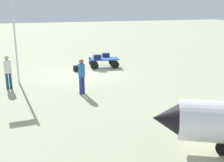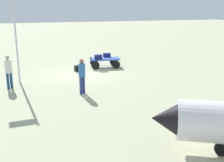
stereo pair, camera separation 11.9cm
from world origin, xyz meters
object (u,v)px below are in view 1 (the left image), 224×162
(luggage_cart, at_px, (103,61))
(suitcase_grey, at_px, (106,55))
(worker_lead, at_px, (82,74))
(flagpole, at_px, (12,23))
(worker_trailing, at_px, (8,69))
(suitcase_olive, at_px, (97,57))
(suitcase_dark, at_px, (78,68))

(luggage_cart, relative_size, suitcase_grey, 3.97)
(worker_lead, bearing_deg, flagpole, -48.29)
(worker_trailing, bearing_deg, suitcase_olive, -152.32)
(suitcase_olive, distance_m, suitcase_grey, 1.16)
(suitcase_dark, distance_m, flagpole, 5.35)
(luggage_cart, height_order, worker_lead, worker_lead)
(suitcase_dark, bearing_deg, suitcase_olive, -170.21)
(suitcase_olive, height_order, suitcase_grey, suitcase_olive)
(luggage_cart, relative_size, suitcase_dark, 3.65)
(suitcase_grey, xyz_separation_m, worker_trailing, (6.72, 3.82, 0.26))
(suitcase_dark, xyz_separation_m, worker_trailing, (4.39, 2.82, 0.87))
(suitcase_grey, distance_m, worker_trailing, 7.74)
(worker_lead, height_order, flagpole, flagpole)
(suitcase_olive, height_order, worker_lead, worker_lead)
(suitcase_olive, distance_m, suitcase_dark, 1.61)
(suitcase_olive, xyz_separation_m, suitcase_dark, (1.46, 0.25, -0.63))
(suitcase_olive, relative_size, suitcase_grey, 0.93)
(suitcase_olive, height_order, worker_trailing, worker_trailing)
(luggage_cart, distance_m, flagpole, 7.00)
(flagpole, bearing_deg, suitcase_grey, -157.38)
(suitcase_grey, bearing_deg, suitcase_dark, 23.30)
(luggage_cart, bearing_deg, worker_lead, 61.85)
(suitcase_grey, distance_m, flagpole, 7.31)
(suitcase_olive, relative_size, worker_lead, 0.29)
(luggage_cart, bearing_deg, suitcase_olive, 29.07)
(flagpole, bearing_deg, suitcase_olive, -160.96)
(suitcase_olive, height_order, suitcase_dark, suitcase_olive)
(luggage_cart, relative_size, flagpole, 0.39)
(suitcase_grey, relative_size, worker_lead, 0.32)
(suitcase_olive, relative_size, flagpole, 0.09)
(worker_trailing, bearing_deg, flagpole, -109.29)
(luggage_cart, height_order, flagpole, flagpole)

